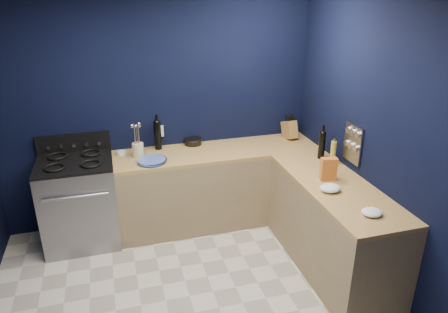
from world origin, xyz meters
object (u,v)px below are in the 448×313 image
object	(u,v)px
utensil_crock	(138,150)
knife_block	(289,130)
plate_stack	(152,161)
crouton_bag	(328,169)
gas_range	(80,203)

from	to	relation	value
utensil_crock	knife_block	xyz separation A→B (m)	(1.81, 0.09, 0.03)
plate_stack	crouton_bag	xyz separation A→B (m)	(1.56, -0.88, 0.09)
gas_range	utensil_crock	distance (m)	0.84
knife_block	plate_stack	bearing A→B (deg)	-176.37
gas_range	crouton_bag	distance (m)	2.61
knife_block	utensil_crock	bearing A→B (deg)	176.70
gas_range	plate_stack	world-z (taller)	plate_stack
gas_range	plate_stack	xyz separation A→B (m)	(0.78, -0.14, 0.46)
gas_range	crouton_bag	size ratio (longest dim) A/B	4.15
plate_stack	knife_block	distance (m)	1.72
utensil_crock	plate_stack	bearing A→B (deg)	-59.67
crouton_bag	knife_block	bearing A→B (deg)	94.21
crouton_bag	plate_stack	bearing A→B (deg)	161.11
crouton_bag	gas_range	bearing A→B (deg)	167.00
gas_range	plate_stack	distance (m)	0.91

